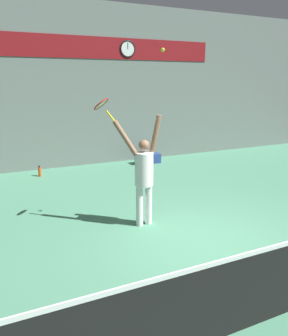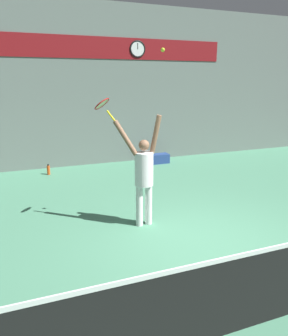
{
  "view_description": "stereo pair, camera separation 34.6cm",
  "coord_description": "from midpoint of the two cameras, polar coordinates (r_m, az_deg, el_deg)",
  "views": [
    {
      "loc": [
        -3.13,
        -3.96,
        2.66
      ],
      "look_at": [
        -0.71,
        1.3,
        1.12
      ],
      "focal_mm": 35.0,
      "sensor_mm": 36.0,
      "label": 1
    },
    {
      "loc": [
        -2.82,
        -4.1,
        2.66
      ],
      "look_at": [
        -0.71,
        1.3,
        1.12
      ],
      "focal_mm": 35.0,
      "sensor_mm": 36.0,
      "label": 2
    }
  ],
  "objects": [
    {
      "name": "ground_plane",
      "position": [
        5.67,
        13.73,
        -13.54
      ],
      "size": [
        18.0,
        18.0,
        0.0
      ],
      "primitive_type": "plane",
      "color": "#4C8C6B"
    },
    {
      "name": "back_wall",
      "position": [
        10.8,
        -5.48,
        13.99
      ],
      "size": [
        18.0,
        0.1,
        5.0
      ],
      "color": "slate",
      "rests_on": "ground_plane"
    },
    {
      "name": "sponsor_banner",
      "position": [
        10.79,
        -5.55,
        20.11
      ],
      "size": [
        7.97,
        0.02,
        0.65
      ],
      "color": "maroon"
    },
    {
      "name": "scoreboard_clock",
      "position": [
        11.09,
        -0.17,
        20.03
      ],
      "size": [
        0.53,
        0.05,
        0.53
      ],
      "color": "white"
    },
    {
      "name": "tennis_player",
      "position": [
        6.01,
        1.59,
        -0.84
      ],
      "size": [
        0.84,
        0.48,
        2.09
      ],
      "color": "white",
      "rests_on": "ground_plane"
    },
    {
      "name": "tennis_racket",
      "position": [
        5.96,
        -5.53,
        10.87
      ],
      "size": [
        0.41,
        0.41,
        0.42
      ],
      "color": "yellow"
    },
    {
      "name": "tennis_ball",
      "position": [
        5.81,
        5.11,
        19.82
      ],
      "size": [
        0.07,
        0.07,
        0.07
      ],
      "color": "#CCDB2D"
    },
    {
      "name": "water_bottle",
      "position": [
        9.93,
        -15.35,
        -0.32
      ],
      "size": [
        0.09,
        0.09,
        0.31
      ],
      "color": "#D84C19",
      "rests_on": "ground_plane"
    },
    {
      "name": "equipment_bag",
      "position": [
        10.91,
        3.1,
        1.61
      ],
      "size": [
        0.83,
        0.35,
        0.31
      ],
      "color": "navy",
      "rests_on": "ground_plane"
    }
  ]
}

